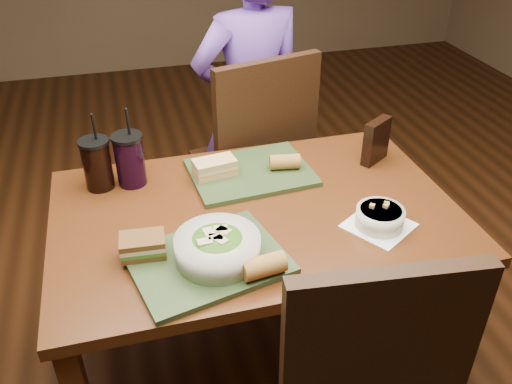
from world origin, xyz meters
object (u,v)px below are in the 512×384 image
cup_berry (130,159)px  soup_bowl (380,217)px  tray_near (208,261)px  cup_cola (97,164)px  sandwich_near (143,246)px  tray_far (251,172)px  baguette_far (285,162)px  salad_bowl (218,246)px  dining_table (256,232)px  sandwich_far (215,167)px  chip_bag (376,141)px  baguette_near (264,266)px  chair_far (260,156)px  diner (250,108)px

cup_berry → soup_bowl: bearing=-32.5°
tray_near → cup_cola: bearing=119.2°
sandwich_near → tray_far: bearing=42.1°
tray_far → baguette_far: size_ratio=3.91×
salad_bowl → dining_table: bearing=52.4°
dining_table → sandwich_far: sandwich_far is taller
tray_far → baguette_far: (0.12, -0.02, 0.04)m
soup_bowl → dining_table: bearing=152.0°
dining_table → chip_bag: bearing=21.1°
sandwich_near → chip_bag: size_ratio=0.80×
baguette_near → baguette_far: (0.23, 0.53, -0.00)m
soup_bowl → chip_bag: 0.42m
sandwich_far → cup_cola: 0.40m
sandwich_far → chip_bag: 0.60m
tray_far → sandwich_near: 0.56m
dining_table → chair_far: (0.18, 0.62, -0.07)m
sandwich_far → diner: bearing=64.2°
tray_far → chip_bag: size_ratio=2.54×
tray_near → cup_berry: cup_berry is taller
sandwich_far → baguette_far: sandwich_far is taller
sandwich_near → cup_cola: (-0.11, 0.43, 0.04)m
baguette_near → cup_berry: size_ratio=0.41×
dining_table → sandwich_near: 0.43m
diner → tray_near: bearing=58.9°
soup_bowl → baguette_near: baguette_near is taller
tray_far → cup_berry: 0.42m
cup_cola → baguette_near: bearing=-55.5°
salad_bowl → cup_berry: cup_berry is taller
baguette_near → cup_berry: 0.67m
tray_far → chair_far: bearing=70.0°
salad_bowl → baguette_far: (0.33, 0.43, -0.01)m
diner → tray_near: 1.10m
tray_near → baguette_near: size_ratio=3.54×
tray_near → sandwich_near: sandwich_near is taller
tray_near → sandwich_far: size_ratio=2.68×
dining_table → sandwich_far: (-0.09, 0.23, 0.14)m
tray_near → cup_cola: 0.58m
tray_far → salad_bowl: 0.49m
tray_far → diner: bearing=75.4°
dining_table → soup_bowl: size_ratio=5.21×
diner → tray_far: bearing=65.2°
dining_table → chip_bag: 0.57m
tray_far → sandwich_far: bearing=178.0°
baguette_far → soup_bowl: bearing=-64.4°
salad_bowl → chip_bag: chip_bag is taller
tray_near → tray_far: bearing=61.4°
diner → chip_bag: (0.32, -0.61, 0.09)m
tray_near → baguette_far: size_ratio=3.91×
sandwich_near → cup_berry: 0.43m
chip_bag → tray_near: bearing=177.6°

